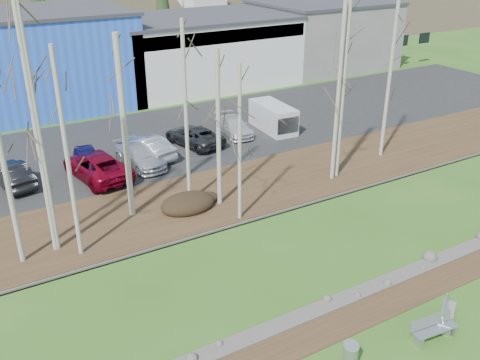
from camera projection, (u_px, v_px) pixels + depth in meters
ground at (380, 352)px, 19.86m from camera, size 200.00×200.00×0.00m
dirt_strip at (343, 320)px, 21.49m from camera, size 80.00×1.80×0.03m
near_bank_rocks at (327, 307)px, 22.28m from camera, size 80.00×0.80×0.50m
river at (273, 260)px, 25.49m from camera, size 80.00×8.00×0.90m
far_bank_rocks at (230, 224)px, 28.69m from camera, size 80.00×0.80×0.46m
far_bank at (203, 199)px, 31.16m from camera, size 80.00×7.00×0.15m
parking_lot at (138, 144)px, 39.37m from camera, size 80.00×14.00×0.14m
building_blue at (9, 62)px, 45.82m from camera, size 20.40×12.24×8.30m
building_white at (198, 50)px, 54.45m from camera, size 18.36×12.24×6.80m
building_grey at (322, 34)px, 61.76m from camera, size 14.28×12.24×7.30m
bench_intact at (433, 328)px, 20.34m from camera, size 1.98×0.79×0.97m
bench_damaged at (446, 315)px, 21.22m from camera, size 1.77×1.40×0.78m
litter_bin at (350, 357)px, 18.98m from camera, size 0.72×0.72×0.95m
dirt_mound at (188, 203)px, 29.87m from camera, size 3.17×2.24×0.62m
birch_0 at (5, 168)px, 23.21m from camera, size 0.25×0.25×9.45m
birch_1 at (37, 137)px, 23.69m from camera, size 0.22×0.22×11.61m
birch_2 at (125, 130)px, 27.31m from camera, size 0.31×0.31×9.77m
birch_3 at (67, 157)px, 23.70m from camera, size 0.21×0.21×9.95m
birch_4 at (219, 130)px, 28.74m from camera, size 0.25×0.25×8.80m
birch_5 at (186, 116)px, 28.65m from camera, size 0.21×0.21×10.20m
birch_6 at (240, 145)px, 27.23m from camera, size 0.19×0.19×8.44m
birch_7 at (343, 92)px, 31.79m from camera, size 0.26×0.26×10.90m
birch_8 at (338, 95)px, 31.47m from camera, size 0.24×0.24×10.75m
birch_9 at (389, 80)px, 35.06m from camera, size 0.24×0.24×10.53m
birch_10 at (40, 137)px, 23.74m from camera, size 0.22×0.22×11.61m
car_1 at (11, 174)px, 32.42m from camera, size 2.34×4.74×1.49m
car_2 at (97, 166)px, 33.46m from camera, size 3.53×6.11×1.60m
car_3 at (140, 156)px, 35.25m from camera, size 2.46×4.97×1.39m
car_4 at (86, 159)px, 34.80m from camera, size 2.29×4.14×1.33m
car_5 at (147, 147)px, 36.46m from camera, size 2.74×4.93×1.54m
car_6 at (194, 136)px, 38.77m from camera, size 3.40×5.38×1.38m
car_7 at (233, 126)px, 40.87m from camera, size 2.39×4.71×1.31m
van_white at (274, 118)px, 41.54m from camera, size 2.25×4.74×2.02m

